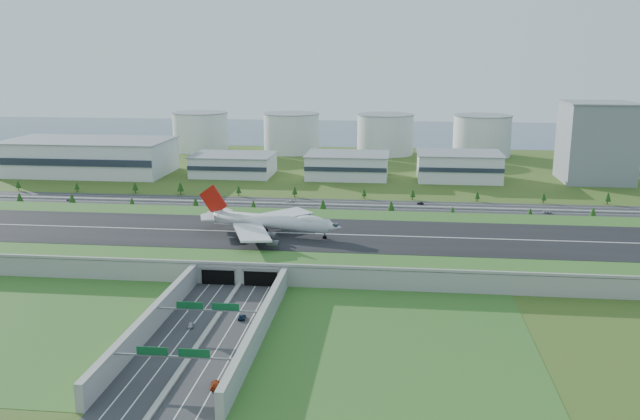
# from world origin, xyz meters

# --- Properties ---
(ground) EXTENTS (1200.00, 1200.00, 0.00)m
(ground) POSITION_xyz_m (0.00, 0.00, 0.00)
(ground) COLOR #34531A
(ground) RESTS_ON ground
(airfield_deck) EXTENTS (520.00, 100.00, 9.20)m
(airfield_deck) POSITION_xyz_m (0.00, -0.09, 4.12)
(airfield_deck) COLOR gray
(airfield_deck) RESTS_ON ground
(underpass_road) EXTENTS (38.80, 120.40, 8.00)m
(underpass_road) POSITION_xyz_m (0.00, -99.42, 3.43)
(underpass_road) COLOR #28282B
(underpass_road) RESTS_ON ground
(sign_gantry_near) EXTENTS (38.70, 0.70, 9.80)m
(sign_gantry_near) POSITION_xyz_m (0.00, -95.04, 6.95)
(sign_gantry_near) COLOR gray
(sign_gantry_near) RESTS_ON ground
(sign_gantry_far) EXTENTS (38.70, 0.70, 9.80)m
(sign_gantry_far) POSITION_xyz_m (0.00, -130.04, 6.95)
(sign_gantry_far) COLOR gray
(sign_gantry_far) RESTS_ON ground
(north_expressway) EXTENTS (560.00, 36.00, 0.12)m
(north_expressway) POSITION_xyz_m (0.00, 95.00, 0.06)
(north_expressway) COLOR #28282B
(north_expressway) RESTS_ON ground
(tree_row) EXTENTS (503.03, 48.69, 8.41)m
(tree_row) POSITION_xyz_m (17.14, 92.45, 4.67)
(tree_row) COLOR #3D2819
(tree_row) RESTS_ON ground
(hangar_west) EXTENTS (120.00, 60.00, 25.00)m
(hangar_west) POSITION_xyz_m (-170.00, 185.00, 12.50)
(hangar_west) COLOR silver
(hangar_west) RESTS_ON ground
(hangar_mid_a) EXTENTS (58.00, 42.00, 15.00)m
(hangar_mid_a) POSITION_xyz_m (-60.00, 190.00, 7.50)
(hangar_mid_a) COLOR silver
(hangar_mid_a) RESTS_ON ground
(hangar_mid_b) EXTENTS (58.00, 42.00, 17.00)m
(hangar_mid_b) POSITION_xyz_m (25.00, 190.00, 8.50)
(hangar_mid_b) COLOR silver
(hangar_mid_b) RESTS_ON ground
(hangar_mid_c) EXTENTS (58.00, 42.00, 19.00)m
(hangar_mid_c) POSITION_xyz_m (105.00, 190.00, 9.50)
(hangar_mid_c) COLOR silver
(hangar_mid_c) RESTS_ON ground
(office_tower) EXTENTS (46.00, 46.00, 55.00)m
(office_tower) POSITION_xyz_m (200.00, 195.00, 27.50)
(office_tower) COLOR gray
(office_tower) RESTS_ON ground
(fuel_tank_a) EXTENTS (50.00, 50.00, 35.00)m
(fuel_tank_a) POSITION_xyz_m (-120.00, 310.00, 17.50)
(fuel_tank_a) COLOR silver
(fuel_tank_a) RESTS_ON ground
(fuel_tank_b) EXTENTS (50.00, 50.00, 35.00)m
(fuel_tank_b) POSITION_xyz_m (-35.00, 310.00, 17.50)
(fuel_tank_b) COLOR silver
(fuel_tank_b) RESTS_ON ground
(fuel_tank_c) EXTENTS (50.00, 50.00, 35.00)m
(fuel_tank_c) POSITION_xyz_m (50.00, 310.00, 17.50)
(fuel_tank_c) COLOR silver
(fuel_tank_c) RESTS_ON ground
(fuel_tank_d) EXTENTS (50.00, 50.00, 35.00)m
(fuel_tank_d) POSITION_xyz_m (135.00, 310.00, 17.50)
(fuel_tank_d) COLOR silver
(fuel_tank_d) RESTS_ON ground
(bay_water) EXTENTS (1200.00, 260.00, 0.06)m
(bay_water) POSITION_xyz_m (0.00, 480.00, 0.03)
(bay_water) COLOR #344C65
(bay_water) RESTS_ON ground
(boeing_747) EXTENTS (69.30, 64.83, 21.69)m
(boeing_747) POSITION_xyz_m (3.49, -2.56, 14.14)
(boeing_747) COLOR silver
(boeing_747) RESTS_ON airfield_deck
(car_0) EXTENTS (2.48, 4.47, 1.44)m
(car_0) POSITION_xyz_m (-6.62, -93.24, 0.84)
(car_0) COLOR #AAAAAE
(car_0) RESTS_ON ground
(car_1) EXTENTS (2.07, 4.22, 1.33)m
(car_1) POSITION_xyz_m (-9.06, -114.46, 0.79)
(car_1) COLOR silver
(car_1) RESTS_ON ground
(car_2) EXTENTS (2.57, 5.02, 1.36)m
(car_2) POSITION_xyz_m (8.81, -84.25, 0.80)
(car_2) COLOR #0B1B37
(car_2) RESTS_ON ground
(car_3) EXTENTS (3.11, 5.97, 1.65)m
(car_3) POSITION_xyz_m (12.44, -132.95, 0.95)
(car_3) COLOR #9D340E
(car_3) RESTS_ON ground
(car_4) EXTENTS (4.10, 2.09, 1.33)m
(car_4) POSITION_xyz_m (-139.12, 88.83, 0.79)
(car_4) COLOR #504F54
(car_4) RESTS_ON ground
(car_5) EXTENTS (4.23, 1.87, 1.35)m
(car_5) POSITION_xyz_m (75.43, 103.92, 0.79)
(car_5) COLOR black
(car_5) RESTS_ON ground
(car_6) EXTENTS (5.38, 3.26, 1.40)m
(car_6) POSITION_xyz_m (146.50, 88.50, 0.82)
(car_6) COLOR #A4A5A8
(car_6) RESTS_ON ground
(car_7) EXTENTS (5.39, 3.27, 1.46)m
(car_7) POSITION_xyz_m (-3.29, 100.52, 0.85)
(car_7) COLOR silver
(car_7) RESTS_ON ground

